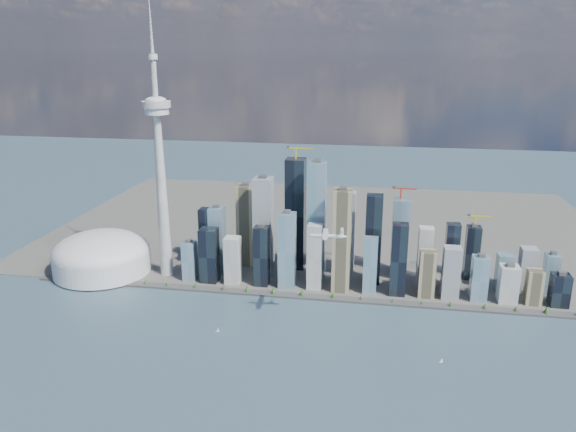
% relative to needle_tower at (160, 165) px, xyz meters
% --- Properties ---
extents(ground, '(4000.00, 4000.00, 0.00)m').
position_rel_needle_tower_xyz_m(ground, '(300.00, -310.00, -235.84)').
color(ground, '#334E5A').
rests_on(ground, ground).
extents(seawall, '(1100.00, 22.00, 4.00)m').
position_rel_needle_tower_xyz_m(seawall, '(300.00, -60.00, -233.84)').
color(seawall, '#383838').
rests_on(seawall, ground).
extents(land, '(1400.00, 900.00, 3.00)m').
position_rel_needle_tower_xyz_m(land, '(300.00, 390.00, -234.34)').
color(land, '#4C4C47').
rests_on(land, ground).
extents(shoreline_trees, '(960.53, 7.20, 8.80)m').
position_rel_needle_tower_xyz_m(shoreline_trees, '(300.00, -60.00, -227.06)').
color(shoreline_trees, '#3F2D1E').
rests_on(shoreline_trees, seawall).
extents(skyscraper_cluster, '(736.00, 142.00, 264.02)m').
position_rel_needle_tower_xyz_m(skyscraper_cluster, '(359.62, 26.82, -153.78)').
color(skyscraper_cluster, black).
rests_on(skyscraper_cluster, land).
extents(needle_tower, '(56.00, 56.00, 550.50)m').
position_rel_needle_tower_xyz_m(needle_tower, '(0.00, 0.00, 0.00)').
color(needle_tower, '#959691').
rests_on(needle_tower, land).
extents(dome_stadium, '(200.00, 200.00, 86.00)m').
position_rel_needle_tower_xyz_m(dome_stadium, '(-140.00, -10.00, -196.40)').
color(dome_stadium, silver).
rests_on(dome_stadium, land).
extents(airplane, '(63.06, 55.77, 15.37)m').
position_rel_needle_tower_xyz_m(airplane, '(353.79, -184.58, -65.43)').
color(airplane, silver).
rests_on(airplane, ground).
extents(sailboat_west, '(7.07, 2.46, 9.78)m').
position_rel_needle_tower_xyz_m(sailboat_west, '(175.36, -218.56, -232.70)').
color(sailboat_west, silver).
rests_on(sailboat_west, ground).
extents(sailboat_east, '(5.84, 2.91, 8.13)m').
position_rel_needle_tower_xyz_m(sailboat_east, '(538.92, -253.93, -233.23)').
color(sailboat_east, silver).
rests_on(sailboat_east, ground).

